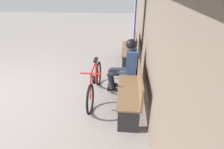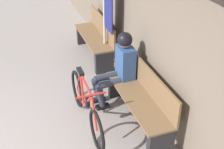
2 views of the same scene
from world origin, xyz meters
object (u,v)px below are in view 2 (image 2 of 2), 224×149
park_bench_far (96,39)px  bicycle (86,106)px  person_seated (119,64)px  park_bench_near (141,99)px  banner_pole (107,2)px

park_bench_far → bicycle: bearing=-21.2°
person_seated → park_bench_far: size_ratio=0.84×
park_bench_near → banner_pole: size_ratio=0.76×
park_bench_near → park_bench_far: (-2.21, -0.00, -0.01)m
bicycle → person_seated: (-0.38, 0.66, 0.36)m
park_bench_near → banner_pole: 1.92m
bicycle → park_bench_near: bearing=75.2°
bicycle → park_bench_far: (-2.00, 0.78, 0.06)m
park_bench_near → person_seated: (-0.59, -0.12, 0.30)m
park_bench_near → bicycle: park_bench_near is taller
park_bench_far → banner_pole: (0.53, 0.06, 0.93)m
person_seated → bicycle: bearing=-59.8°
park_bench_near → banner_pole: bearing=177.9°
park_bench_near → bicycle: bearing=-104.8°
bicycle → person_seated: 0.85m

